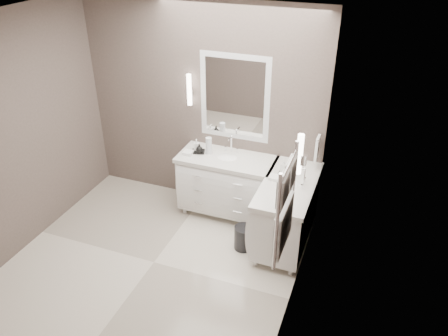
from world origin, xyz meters
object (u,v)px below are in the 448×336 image
at_px(vanity_back, 227,182).
at_px(waste_bin, 243,238).
at_px(vanity_right, 287,209).
at_px(towel_ladder, 284,211).

height_order(vanity_back, waste_bin, vanity_back).
relative_size(vanity_right, towel_ladder, 1.38).
xyz_separation_m(vanity_back, vanity_right, (0.88, -0.33, 0.00)).
distance_m(towel_ladder, waste_bin, 1.73).
bearing_deg(vanity_back, waste_bin, -54.56).
xyz_separation_m(vanity_back, towel_ladder, (1.10, -1.63, 0.91)).
xyz_separation_m(vanity_right, towel_ladder, (0.23, -1.30, 0.91)).
bearing_deg(vanity_right, waste_bin, -146.47).
relative_size(vanity_back, vanity_right, 1.00).
relative_size(vanity_right, waste_bin, 4.04).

